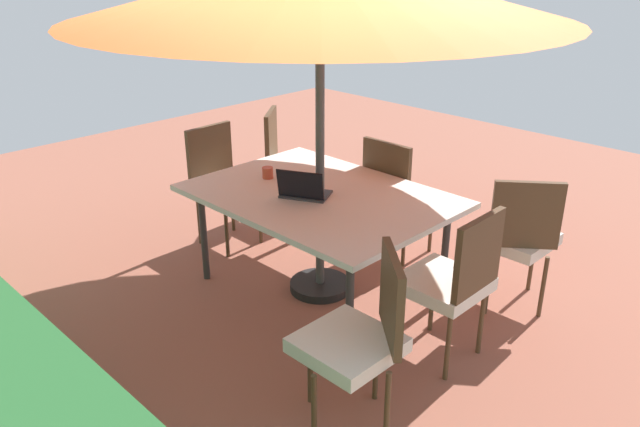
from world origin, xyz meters
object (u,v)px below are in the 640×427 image
dining_table (320,200)px  chair_west (453,278)px  chair_south (397,191)px  chair_northwest (360,334)px  laptop (304,191)px  chair_southeast (288,158)px  chair_southwest (518,234)px  cup (268,173)px  chair_east (222,180)px

dining_table → chair_west: chair_west is taller
chair_south → chair_northwest: bearing=122.6°
dining_table → laptop: size_ratio=4.42×
dining_table → chair_south: chair_south is taller
chair_southeast → laptop: (-1.17, 0.92, 0.25)m
dining_table → chair_northwest: (-1.12, 0.85, -0.16)m
chair_south → chair_southwest: bearing=176.3°
chair_southwest → chair_south: same height
chair_west → laptop: bearing=-86.2°
dining_table → chair_west: bearing=177.9°
chair_southwest → laptop: bearing=-0.1°
laptop → cup: 0.47m
dining_table → chair_northwest: bearing=143.0°
dining_table → laptop: 0.16m
chair_south → laptop: (0.05, 0.96, 0.25)m
chair_east → chair_northwest: bearing=-112.8°
chair_southwest → chair_northwest: same height
chair_southeast → chair_northwest: 2.83m
laptop → cup: laptop is taller
chair_southeast → chair_southwest: same height
chair_northwest → cup: (1.61, -0.79, 0.24)m
chair_northwest → dining_table: bearing=-175.7°
chair_west → chair_southwest: bearing=-178.6°
chair_west → laptop: 1.18m
chair_southwest → chair_south: bearing=-41.9°
chair_south → chair_east: 1.43m
chair_south → chair_east: bearing=34.0°
chair_southwest → dining_table: bearing=-3.8°
dining_table → chair_southeast: (1.19, -0.79, -0.16)m
chair_southwest → chair_east: (2.25, 0.75, 0.00)m
chair_southwest → chair_southeast: bearing=-39.2°
chair_south → chair_east: (1.18, 0.81, 0.00)m
cup → chair_south: bearing=-120.4°
dining_table → chair_south: 0.84m
laptop → dining_table: bearing=-128.3°
chair_southeast → chair_south: bearing=-127.3°
chair_southeast → cup: chair_southeast is taller
chair_east → chair_southwest: bearing=-73.4°
laptop → chair_east: bearing=-34.4°
chair_northwest → laptop: chair_northwest is taller
chair_northwest → laptop: bearing=-170.7°
chair_southwest → cup: 1.81m
chair_east → cup: 0.71m
chair_west → cup: bearing=-90.2°
laptop → chair_west: bearing=157.5°
chair_southeast → chair_southwest: 2.29m
chair_southeast → laptop: bearing=-167.5°
laptop → chair_southwest: bearing=-168.2°
chair_south → chair_northwest: (-1.09, 1.67, 0.00)m
chair_west → chair_east: (2.28, -0.06, 0.00)m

